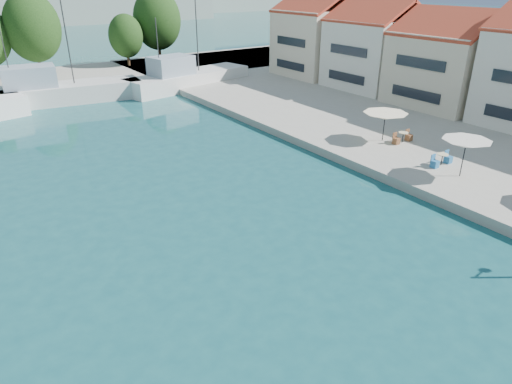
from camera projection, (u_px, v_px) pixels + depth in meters
quay_right at (457, 117)px, 40.51m from camera, size 32.00×92.00×0.60m
quay_far at (16, 85)px, 52.69m from camera, size 90.00×16.00×0.60m
building_04 at (450, 56)px, 41.76m from camera, size 9.00×8.80×9.20m
building_05 at (376, 43)px, 48.37m from camera, size 8.40×8.80×9.70m
building_06 at (319, 33)px, 54.97m from camera, size 9.00×8.80×10.20m
trawler_03 at (54, 92)px, 45.91m from camera, size 16.46×6.21×10.20m
trawler_04 at (186, 79)px, 51.95m from camera, size 15.62×6.67×10.20m
tree_06 at (32, 27)px, 54.52m from camera, size 6.50×6.50×9.62m
tree_07 at (126, 36)px, 61.05m from camera, size 4.53×4.53×6.70m
tree_08 at (157, 19)px, 63.79m from camera, size 6.60×6.60×9.76m
umbrella_white at (466, 144)px, 26.88m from camera, size 2.88×2.88×2.31m
umbrella_cream at (385, 116)px, 33.03m from camera, size 3.24×3.24×2.10m
cafe_table_02 at (442, 161)px, 29.21m from camera, size 1.82×0.70×0.76m
cafe_table_03 at (403, 139)px, 33.28m from camera, size 1.82×0.70×0.76m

